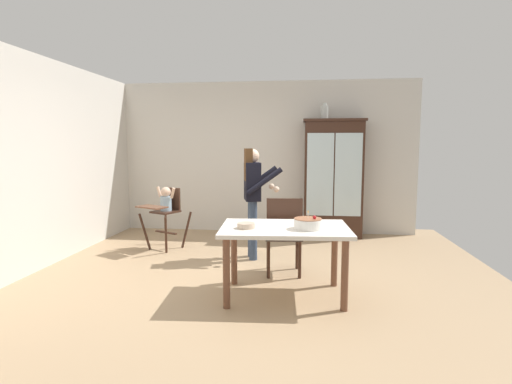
{
  "coord_description": "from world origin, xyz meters",
  "views": [
    {
      "loc": [
        0.71,
        -4.57,
        1.57
      ],
      "look_at": [
        0.07,
        0.7,
        0.95
      ],
      "focal_mm": 28.01,
      "sensor_mm": 36.0,
      "label": 1
    }
  ],
  "objects_px": {
    "ceramic_vase": "(324,112)",
    "serving_bowl": "(246,226)",
    "dining_table": "(285,237)",
    "birthday_cake": "(308,224)",
    "china_cabinet": "(333,178)",
    "dining_chair_far_side": "(284,231)",
    "high_chair_with_toddler": "(165,206)",
    "adult_person": "(253,189)"
  },
  "relations": [
    {
      "from": "birthday_cake",
      "to": "serving_bowl",
      "type": "xyz_separation_m",
      "value": [
        -0.62,
        -0.04,
        -0.03
      ]
    },
    {
      "from": "ceramic_vase",
      "to": "adult_person",
      "type": "distance_m",
      "value": 2.17
    },
    {
      "from": "serving_bowl",
      "to": "dining_chair_far_side",
      "type": "xyz_separation_m",
      "value": [
        0.34,
        0.77,
        -0.21
      ]
    },
    {
      "from": "birthday_cake",
      "to": "dining_table",
      "type": "bearing_deg",
      "value": 161.03
    },
    {
      "from": "birthday_cake",
      "to": "dining_chair_far_side",
      "type": "height_order",
      "value": "dining_chair_far_side"
    },
    {
      "from": "dining_table",
      "to": "high_chair_with_toddler",
      "type": "bearing_deg",
      "value": 137.68
    },
    {
      "from": "serving_bowl",
      "to": "dining_chair_far_side",
      "type": "height_order",
      "value": "dining_chair_far_side"
    },
    {
      "from": "dining_table",
      "to": "serving_bowl",
      "type": "xyz_separation_m",
      "value": [
        -0.38,
        -0.13,
        0.13
      ]
    },
    {
      "from": "china_cabinet",
      "to": "adult_person",
      "type": "distance_m",
      "value": 1.93
    },
    {
      "from": "ceramic_vase",
      "to": "dining_chair_far_side",
      "type": "height_order",
      "value": "ceramic_vase"
    },
    {
      "from": "china_cabinet",
      "to": "birthday_cake",
      "type": "xyz_separation_m",
      "value": [
        -0.45,
        -2.98,
        -0.22
      ]
    },
    {
      "from": "high_chair_with_toddler",
      "to": "serving_bowl",
      "type": "xyz_separation_m",
      "value": [
        1.51,
        -1.85,
        0.11
      ]
    },
    {
      "from": "high_chair_with_toddler",
      "to": "dining_table",
      "type": "bearing_deg",
      "value": -17.17
    },
    {
      "from": "dining_table",
      "to": "dining_chair_far_side",
      "type": "xyz_separation_m",
      "value": [
        -0.04,
        0.65,
        -0.08
      ]
    },
    {
      "from": "adult_person",
      "to": "birthday_cake",
      "type": "distance_m",
      "value": 1.64
    },
    {
      "from": "birthday_cake",
      "to": "serving_bowl",
      "type": "relative_size",
      "value": 1.56
    },
    {
      "from": "adult_person",
      "to": "birthday_cake",
      "type": "xyz_separation_m",
      "value": [
        0.74,
        -1.46,
        -0.17
      ]
    },
    {
      "from": "high_chair_with_toddler",
      "to": "birthday_cake",
      "type": "xyz_separation_m",
      "value": [
        2.13,
        -1.8,
        0.14
      ]
    },
    {
      "from": "high_chair_with_toddler",
      "to": "adult_person",
      "type": "relative_size",
      "value": 0.62
    },
    {
      "from": "birthday_cake",
      "to": "high_chair_with_toddler",
      "type": "bearing_deg",
      "value": 139.7
    },
    {
      "from": "adult_person",
      "to": "dining_table",
      "type": "distance_m",
      "value": 1.5
    },
    {
      "from": "ceramic_vase",
      "to": "dining_table",
      "type": "distance_m",
      "value": 3.3
    },
    {
      "from": "ceramic_vase",
      "to": "dining_chair_far_side",
      "type": "relative_size",
      "value": 0.28
    },
    {
      "from": "china_cabinet",
      "to": "dining_table",
      "type": "distance_m",
      "value": 3.0
    },
    {
      "from": "china_cabinet",
      "to": "dining_chair_far_side",
      "type": "xyz_separation_m",
      "value": [
        -0.72,
        -2.25,
        -0.46
      ]
    },
    {
      "from": "serving_bowl",
      "to": "adult_person",
      "type": "bearing_deg",
      "value": 94.75
    },
    {
      "from": "china_cabinet",
      "to": "high_chair_with_toddler",
      "type": "relative_size",
      "value": 2.12
    },
    {
      "from": "adult_person",
      "to": "birthday_cake",
      "type": "height_order",
      "value": "adult_person"
    },
    {
      "from": "ceramic_vase",
      "to": "adult_person",
      "type": "relative_size",
      "value": 0.18
    },
    {
      "from": "birthday_cake",
      "to": "dining_chair_far_side",
      "type": "relative_size",
      "value": 0.29
    },
    {
      "from": "ceramic_vase",
      "to": "dining_table",
      "type": "height_order",
      "value": "ceramic_vase"
    },
    {
      "from": "china_cabinet",
      "to": "serving_bowl",
      "type": "relative_size",
      "value": 11.17
    },
    {
      "from": "adult_person",
      "to": "serving_bowl",
      "type": "height_order",
      "value": "adult_person"
    },
    {
      "from": "ceramic_vase",
      "to": "serving_bowl",
      "type": "xyz_separation_m",
      "value": [
        -0.9,
        -3.03,
        -1.36
      ]
    },
    {
      "from": "serving_bowl",
      "to": "high_chair_with_toddler",
      "type": "bearing_deg",
      "value": 129.2
    },
    {
      "from": "ceramic_vase",
      "to": "birthday_cake",
      "type": "height_order",
      "value": "ceramic_vase"
    },
    {
      "from": "birthday_cake",
      "to": "dining_chair_far_side",
      "type": "xyz_separation_m",
      "value": [
        -0.28,
        0.73,
        -0.24
      ]
    },
    {
      "from": "high_chair_with_toddler",
      "to": "dining_chair_far_side",
      "type": "bearing_deg",
      "value": -4.96
    },
    {
      "from": "china_cabinet",
      "to": "birthday_cake",
      "type": "relative_size",
      "value": 7.18
    },
    {
      "from": "dining_table",
      "to": "dining_chair_far_side",
      "type": "distance_m",
      "value": 0.66
    },
    {
      "from": "high_chair_with_toddler",
      "to": "birthday_cake",
      "type": "bearing_deg",
      "value": -15.15
    },
    {
      "from": "china_cabinet",
      "to": "adult_person",
      "type": "bearing_deg",
      "value": -128.01
    }
  ]
}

